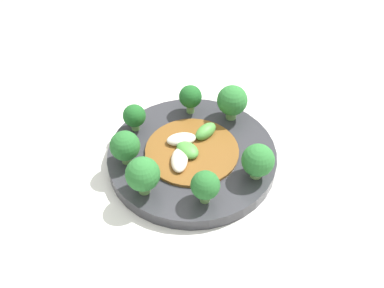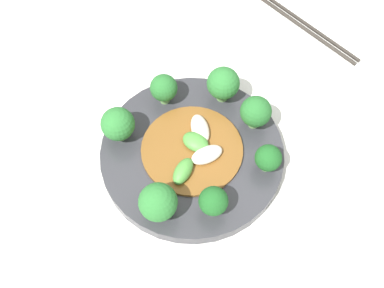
{
  "view_description": "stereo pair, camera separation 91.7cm",
  "coord_description": "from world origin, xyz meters",
  "px_view_note": "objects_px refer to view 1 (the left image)",
  "views": [
    {
      "loc": [
        0.08,
        0.59,
        1.3
      ],
      "look_at": [
        -0.02,
        0.04,
        0.75
      ],
      "focal_mm": 42.0,
      "sensor_mm": 36.0,
      "label": 1
    },
    {
      "loc": [
        -0.17,
        -0.29,
        1.37
      ],
      "look_at": [
        -0.02,
        0.04,
        0.75
      ],
      "focal_mm": 42.0,
      "sensor_mm": 36.0,
      "label": 2
    }
  ],
  "objects_px": {
    "broccoli_southwest": "(232,101)",
    "broccoli_north": "(205,186)",
    "broccoli_northwest": "(258,161)",
    "broccoli_southeast": "(134,116)",
    "broccoli_south": "(190,97)",
    "stirfry_center": "(191,148)",
    "broccoli_northeast": "(143,175)",
    "plate": "(192,157)",
    "broccoli_east": "(125,146)"
  },
  "relations": [
    {
      "from": "plate",
      "to": "broccoli_north",
      "type": "height_order",
      "value": "broccoli_north"
    },
    {
      "from": "broccoli_southwest",
      "to": "broccoli_northeast",
      "type": "xyz_separation_m",
      "value": [
        0.18,
        0.15,
        -0.0
      ]
    },
    {
      "from": "plate",
      "to": "stirfry_center",
      "type": "distance_m",
      "value": 0.02
    },
    {
      "from": "plate",
      "to": "broccoli_northwest",
      "type": "xyz_separation_m",
      "value": [
        -0.1,
        0.07,
        0.05
      ]
    },
    {
      "from": "broccoli_south",
      "to": "broccoli_northeast",
      "type": "height_order",
      "value": "broccoli_northeast"
    },
    {
      "from": "broccoli_east",
      "to": "broccoli_southwest",
      "type": "bearing_deg",
      "value": -158.6
    },
    {
      "from": "broccoli_northwest",
      "to": "broccoli_southeast",
      "type": "distance_m",
      "value": 0.24
    },
    {
      "from": "broccoli_south",
      "to": "broccoli_southeast",
      "type": "relative_size",
      "value": 1.11
    },
    {
      "from": "broccoli_southwest",
      "to": "broccoli_southeast",
      "type": "distance_m",
      "value": 0.18
    },
    {
      "from": "broccoli_southeast",
      "to": "plate",
      "type": "bearing_deg",
      "value": 139.7
    },
    {
      "from": "broccoli_southwest",
      "to": "stirfry_center",
      "type": "distance_m",
      "value": 0.12
    },
    {
      "from": "plate",
      "to": "stirfry_center",
      "type": "xyz_separation_m",
      "value": [
        0.0,
        -0.0,
        0.02
      ]
    },
    {
      "from": "broccoli_north",
      "to": "broccoli_southeast",
      "type": "bearing_deg",
      "value": -63.58
    },
    {
      "from": "broccoli_southeast",
      "to": "broccoli_northeast",
      "type": "bearing_deg",
      "value": 90.23
    },
    {
      "from": "broccoli_northeast",
      "to": "broccoli_southeast",
      "type": "height_order",
      "value": "broccoli_northeast"
    },
    {
      "from": "broccoli_south",
      "to": "stirfry_center",
      "type": "relative_size",
      "value": 0.36
    },
    {
      "from": "broccoli_northeast",
      "to": "broccoli_southeast",
      "type": "distance_m",
      "value": 0.15
    },
    {
      "from": "broccoli_north",
      "to": "stirfry_center",
      "type": "xyz_separation_m",
      "value": [
        0.0,
        -0.11,
        -0.03
      ]
    },
    {
      "from": "broccoli_south",
      "to": "broccoli_southeast",
      "type": "bearing_deg",
      "value": 15.44
    },
    {
      "from": "broccoli_southwest",
      "to": "broccoli_east",
      "type": "relative_size",
      "value": 1.11
    },
    {
      "from": "broccoli_south",
      "to": "broccoli_east",
      "type": "relative_size",
      "value": 0.93
    },
    {
      "from": "broccoli_northeast",
      "to": "stirfry_center",
      "type": "relative_size",
      "value": 0.42
    },
    {
      "from": "broccoli_southeast",
      "to": "stirfry_center",
      "type": "height_order",
      "value": "broccoli_southeast"
    },
    {
      "from": "broccoli_south",
      "to": "broccoli_east",
      "type": "distance_m",
      "value": 0.17
    },
    {
      "from": "broccoli_east",
      "to": "stirfry_center",
      "type": "relative_size",
      "value": 0.38
    },
    {
      "from": "broccoli_northeast",
      "to": "plate",
      "type": "bearing_deg",
      "value": -141.38
    },
    {
      "from": "broccoli_northwest",
      "to": "stirfry_center",
      "type": "height_order",
      "value": "broccoli_northwest"
    },
    {
      "from": "broccoli_northwest",
      "to": "broccoli_east",
      "type": "xyz_separation_m",
      "value": [
        0.21,
        -0.07,
        0.0
      ]
    },
    {
      "from": "broccoli_northeast",
      "to": "broccoli_north",
      "type": "height_order",
      "value": "broccoli_northeast"
    },
    {
      "from": "plate",
      "to": "broccoli_east",
      "type": "height_order",
      "value": "broccoli_east"
    },
    {
      "from": "broccoli_northeast",
      "to": "broccoli_east",
      "type": "distance_m",
      "value": 0.08
    },
    {
      "from": "broccoli_northwest",
      "to": "stirfry_center",
      "type": "relative_size",
      "value": 0.39
    },
    {
      "from": "broccoli_north",
      "to": "stirfry_center",
      "type": "distance_m",
      "value": 0.12
    },
    {
      "from": "plate",
      "to": "broccoli_north",
      "type": "xyz_separation_m",
      "value": [
        -0.0,
        0.11,
        0.05
      ]
    },
    {
      "from": "plate",
      "to": "broccoli_southeast",
      "type": "xyz_separation_m",
      "value": [
        0.09,
        -0.08,
        0.04
      ]
    },
    {
      "from": "broccoli_south",
      "to": "stirfry_center",
      "type": "height_order",
      "value": "broccoli_south"
    },
    {
      "from": "broccoli_northeast",
      "to": "stirfry_center",
      "type": "bearing_deg",
      "value": -139.54
    },
    {
      "from": "broccoli_southwest",
      "to": "broccoli_north",
      "type": "relative_size",
      "value": 1.17
    },
    {
      "from": "broccoli_northeast",
      "to": "broccoli_southwest",
      "type": "bearing_deg",
      "value": -140.2
    },
    {
      "from": "stirfry_center",
      "to": "broccoli_south",
      "type": "bearing_deg",
      "value": -99.92
    },
    {
      "from": "broccoli_southeast",
      "to": "broccoli_east",
      "type": "relative_size",
      "value": 0.84
    },
    {
      "from": "broccoli_south",
      "to": "broccoli_north",
      "type": "xyz_separation_m",
      "value": [
        0.02,
        0.22,
        -0.0
      ]
    },
    {
      "from": "broccoli_south",
      "to": "stirfry_center",
      "type": "bearing_deg",
      "value": 80.08
    },
    {
      "from": "broccoli_northwest",
      "to": "broccoli_north",
      "type": "distance_m",
      "value": 0.1
    },
    {
      "from": "broccoli_south",
      "to": "broccoli_southeast",
      "type": "height_order",
      "value": "broccoli_south"
    },
    {
      "from": "broccoli_southwest",
      "to": "broccoli_north",
      "type": "height_order",
      "value": "broccoli_southwest"
    },
    {
      "from": "plate",
      "to": "broccoli_north",
      "type": "bearing_deg",
      "value": 90.5
    },
    {
      "from": "plate",
      "to": "broccoli_northwest",
      "type": "relative_size",
      "value": 4.62
    },
    {
      "from": "broccoli_south",
      "to": "broccoli_southwest",
      "type": "distance_m",
      "value": 0.08
    },
    {
      "from": "broccoli_north",
      "to": "broccoli_southeast",
      "type": "distance_m",
      "value": 0.21
    }
  ]
}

